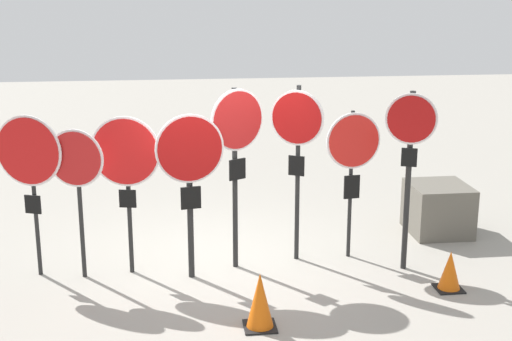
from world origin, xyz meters
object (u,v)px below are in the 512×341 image
(stop_sign_2, at_px, (126,160))
(traffic_cone_0, at_px, (260,301))
(stop_sign_7, at_px, (410,146))
(stop_sign_5, at_px, (297,136))
(storage_crate, at_px, (438,209))
(stop_sign_1, at_px, (76,169))
(stop_sign_6, at_px, (353,151))
(stop_sign_0, at_px, (29,160))
(stop_sign_3, at_px, (190,165))
(stop_sign_4, at_px, (237,139))
(traffic_cone_1, at_px, (450,271))

(stop_sign_2, xyz_separation_m, traffic_cone_0, (1.53, -1.76, -1.24))
(stop_sign_7, bearing_deg, stop_sign_5, -179.22)
(storage_crate, bearing_deg, stop_sign_7, -125.77)
(stop_sign_1, distance_m, stop_sign_5, 2.94)
(stop_sign_5, bearing_deg, stop_sign_2, -145.62)
(stop_sign_6, bearing_deg, stop_sign_0, 174.75)
(stop_sign_2, distance_m, stop_sign_3, 0.86)
(stop_sign_5, relative_size, stop_sign_6, 1.17)
(stop_sign_6, bearing_deg, stop_sign_2, 176.75)
(stop_sign_0, relative_size, stop_sign_1, 1.08)
(stop_sign_2, height_order, stop_sign_7, stop_sign_7)
(stop_sign_1, bearing_deg, stop_sign_7, 13.80)
(stop_sign_2, relative_size, stop_sign_6, 1.02)
(stop_sign_3, distance_m, stop_sign_4, 0.74)
(stop_sign_0, distance_m, stop_sign_7, 4.94)
(stop_sign_2, distance_m, stop_sign_6, 3.08)
(stop_sign_5, bearing_deg, stop_sign_4, -138.51)
(stop_sign_4, bearing_deg, stop_sign_5, -17.40)
(stop_sign_7, relative_size, traffic_cone_0, 3.68)
(stop_sign_3, height_order, stop_sign_6, stop_sign_3)
(stop_sign_3, bearing_deg, stop_sign_0, 160.43)
(stop_sign_6, relative_size, storage_crate, 2.20)
(stop_sign_7, height_order, traffic_cone_0, stop_sign_7)
(storage_crate, bearing_deg, stop_sign_1, -167.62)
(stop_sign_6, bearing_deg, stop_sign_5, 172.52)
(stop_sign_7, relative_size, storage_crate, 2.55)
(stop_sign_4, bearing_deg, stop_sign_7, -38.53)
(stop_sign_4, relative_size, stop_sign_5, 1.00)
(stop_sign_5, height_order, traffic_cone_1, stop_sign_5)
(stop_sign_0, xyz_separation_m, stop_sign_7, (4.92, -0.37, 0.12))
(storage_crate, bearing_deg, traffic_cone_0, -138.03)
(stop_sign_4, bearing_deg, stop_sign_1, 153.16)
(stop_sign_0, relative_size, storage_crate, 2.28)
(stop_sign_1, xyz_separation_m, storage_crate, (5.32, 1.17, -1.11))
(stop_sign_0, xyz_separation_m, stop_sign_1, (0.60, -0.15, -0.10))
(stop_sign_1, relative_size, storage_crate, 2.10)
(stop_sign_0, relative_size, stop_sign_3, 0.99)
(stop_sign_1, bearing_deg, traffic_cone_1, 5.48)
(stop_sign_2, distance_m, stop_sign_4, 1.47)
(traffic_cone_0, bearing_deg, stop_sign_0, 146.54)
(stop_sign_0, bearing_deg, stop_sign_4, 20.16)
(stop_sign_2, height_order, stop_sign_3, stop_sign_3)
(stop_sign_1, xyz_separation_m, stop_sign_5, (2.91, 0.30, 0.29))
(stop_sign_7, bearing_deg, stop_sign_1, -161.71)
(stop_sign_0, bearing_deg, stop_sign_1, 7.23)
(stop_sign_3, xyz_separation_m, stop_sign_6, (2.25, 0.48, -0.00))
(traffic_cone_0, bearing_deg, stop_sign_2, 131.05)
(stop_sign_7, bearing_deg, stop_sign_6, 161.26)
(stop_sign_5, relative_size, traffic_cone_0, 3.72)
(traffic_cone_0, relative_size, traffic_cone_1, 1.29)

